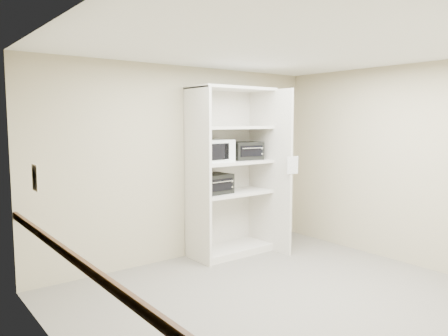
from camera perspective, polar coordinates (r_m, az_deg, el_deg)
floor at (r=4.99m, az=7.86°, el=-16.82°), size 4.50×4.00×0.01m
ceiling at (r=4.65m, az=8.37°, el=15.46°), size 4.50×4.00×0.01m
wall_back at (r=6.18m, az=-5.28°, el=0.64°), size 4.50×0.02×2.70m
wall_left at (r=3.42m, az=-19.33°, el=-4.18°), size 0.02×4.00×2.70m
wall_right at (r=6.43m, az=22.25°, el=0.41°), size 0.02×4.00×2.70m
shelving_unit at (r=6.36m, az=1.26°, el=-1.18°), size 1.24×0.92×2.42m
microwave at (r=6.14m, az=-1.53°, el=2.27°), size 0.54×0.42×0.31m
toaster_oven_upper at (r=6.49m, az=2.76°, el=2.27°), size 0.50×0.39×0.26m
toaster_oven_lower at (r=6.18m, az=-1.49°, el=-2.07°), size 0.52×0.41×0.28m
paper_sign at (r=6.26m, az=8.97°, el=0.37°), size 0.19×0.02×0.25m
chair_rail at (r=3.53m, az=-18.72°, el=-11.35°), size 0.04×3.98×0.08m
wall_poster at (r=4.39m, az=-23.46°, el=-1.17°), size 0.01×0.18×0.25m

